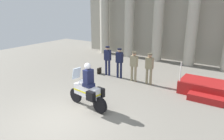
% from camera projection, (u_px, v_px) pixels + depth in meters
% --- Properties ---
extents(ground_plane, '(28.00, 28.00, 0.00)m').
position_uv_depth(ground_plane, '(63.00, 119.00, 7.86)').
color(ground_plane, gray).
extents(colonnade_backdrop, '(16.17, 1.59, 6.99)m').
position_uv_depth(colonnade_backdrop, '(178.00, 9.00, 14.86)').
color(colonnade_backdrop, '#A49F91').
rests_on(colonnade_backdrop, ground_plane).
extents(reviewing_stand, '(2.69, 1.94, 1.51)m').
position_uv_depth(reviewing_stand, '(210.00, 89.00, 9.89)').
color(reviewing_stand, '#A51919').
rests_on(reviewing_stand, ground_plane).
extents(officer_in_row_0, '(0.38, 0.24, 1.73)m').
position_uv_depth(officer_in_row_0, '(108.00, 58.00, 12.49)').
color(officer_in_row_0, '#191E42').
rests_on(officer_in_row_0, ground_plane).
extents(officer_in_row_1, '(0.38, 0.24, 1.71)m').
position_uv_depth(officer_in_row_1, '(119.00, 61.00, 12.02)').
color(officer_in_row_1, '#141938').
rests_on(officer_in_row_1, ground_plane).
extents(officer_in_row_2, '(0.38, 0.24, 1.63)m').
position_uv_depth(officer_in_row_2, '(134.00, 64.00, 11.52)').
color(officer_in_row_2, gray).
rests_on(officer_in_row_2, ground_plane).
extents(officer_in_row_3, '(0.38, 0.24, 1.65)m').
position_uv_depth(officer_in_row_3, '(149.00, 66.00, 11.07)').
color(officer_in_row_3, '#847A5B').
rests_on(officer_in_row_3, ground_plane).
extents(motorcycle_with_rider, '(2.09, 0.74, 1.90)m').
position_uv_depth(motorcycle_with_rider, '(88.00, 90.00, 8.53)').
color(motorcycle_with_rider, black).
rests_on(motorcycle_with_rider, ground_plane).
extents(briefcase_on_ground, '(0.10, 0.32, 0.36)m').
position_uv_depth(briefcase_on_ground, '(99.00, 71.00, 13.01)').
color(briefcase_on_ground, black).
rests_on(briefcase_on_ground, ground_plane).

